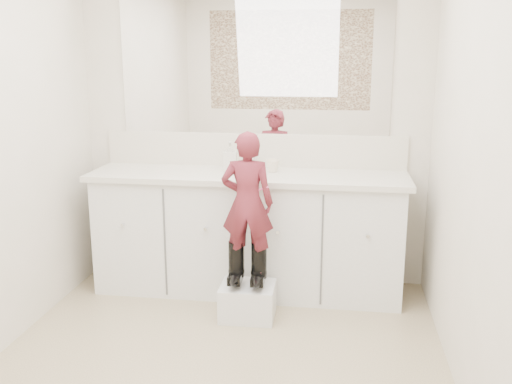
# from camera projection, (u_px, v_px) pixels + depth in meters

# --- Properties ---
(floor) EXTENTS (3.00, 3.00, 0.00)m
(floor) POSITION_uv_depth(u_px,v_px,m) (213.00, 376.00, 3.12)
(floor) COLOR #856D57
(floor) RESTS_ON ground
(wall_back) EXTENTS (2.60, 0.00, 2.60)m
(wall_back) POSITION_uv_depth(u_px,v_px,m) (254.00, 125.00, 4.28)
(wall_back) COLOR beige
(wall_back) RESTS_ON floor
(wall_front) EXTENTS (2.60, 0.00, 2.60)m
(wall_front) POSITION_uv_depth(u_px,v_px,m) (70.00, 270.00, 1.40)
(wall_front) COLOR beige
(wall_front) RESTS_ON floor
(wall_right) EXTENTS (0.00, 3.00, 3.00)m
(wall_right) POSITION_uv_depth(u_px,v_px,m) (481.00, 168.00, 2.66)
(wall_right) COLOR beige
(wall_right) RESTS_ON floor
(vanity_cabinet) EXTENTS (2.20, 0.55, 0.85)m
(vanity_cabinet) POSITION_uv_depth(u_px,v_px,m) (248.00, 235.00, 4.20)
(vanity_cabinet) COLOR silver
(vanity_cabinet) RESTS_ON floor
(countertop) EXTENTS (2.28, 0.58, 0.04)m
(countertop) POSITION_uv_depth(u_px,v_px,m) (248.00, 176.00, 4.08)
(countertop) COLOR beige
(countertop) RESTS_ON vanity_cabinet
(backsplash) EXTENTS (2.28, 0.03, 0.25)m
(backsplash) POSITION_uv_depth(u_px,v_px,m) (253.00, 150.00, 4.31)
(backsplash) COLOR beige
(backsplash) RESTS_ON countertop
(mirror) EXTENTS (2.00, 0.02, 1.00)m
(mirror) POSITION_uv_depth(u_px,v_px,m) (253.00, 66.00, 4.17)
(mirror) COLOR white
(mirror) RESTS_ON wall_back
(dot_panel) EXTENTS (2.00, 0.01, 1.20)m
(dot_panel) POSITION_uv_depth(u_px,v_px,m) (57.00, 83.00, 1.30)
(dot_panel) COLOR #472819
(dot_panel) RESTS_ON wall_front
(faucet) EXTENTS (0.08, 0.08, 0.10)m
(faucet) POSITION_uv_depth(u_px,v_px,m) (251.00, 162.00, 4.22)
(faucet) COLOR silver
(faucet) RESTS_ON countertop
(cup) EXTENTS (0.10, 0.10, 0.09)m
(cup) POSITION_uv_depth(u_px,v_px,m) (273.00, 166.00, 4.12)
(cup) COLOR #F1E1C1
(cup) RESTS_ON countertop
(soap_bottle) EXTENTS (0.11, 0.11, 0.21)m
(soap_bottle) POSITION_uv_depth(u_px,v_px,m) (230.00, 156.00, 4.14)
(soap_bottle) COLOR beige
(soap_bottle) RESTS_ON countertop
(step_stool) EXTENTS (0.36, 0.31, 0.23)m
(step_stool) POSITION_uv_depth(u_px,v_px,m) (248.00, 301.00, 3.81)
(step_stool) COLOR silver
(step_stool) RESTS_ON floor
(boot_left) EXTENTS (0.11, 0.20, 0.30)m
(boot_left) POSITION_uv_depth(u_px,v_px,m) (236.00, 263.00, 3.76)
(boot_left) COLOR black
(boot_left) RESTS_ON step_stool
(boot_right) EXTENTS (0.11, 0.20, 0.30)m
(boot_right) POSITION_uv_depth(u_px,v_px,m) (259.00, 264.00, 3.73)
(boot_right) COLOR black
(boot_right) RESTS_ON step_stool
(toddler) EXTENTS (0.34, 0.23, 0.93)m
(toddler) POSITION_uv_depth(u_px,v_px,m) (247.00, 203.00, 3.65)
(toddler) COLOR #A63342
(toddler) RESTS_ON step_stool
(toothbrush) EXTENTS (0.14, 0.01, 0.06)m
(toothbrush) POSITION_uv_depth(u_px,v_px,m) (258.00, 190.00, 3.62)
(toothbrush) COLOR pink
(toothbrush) RESTS_ON toddler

